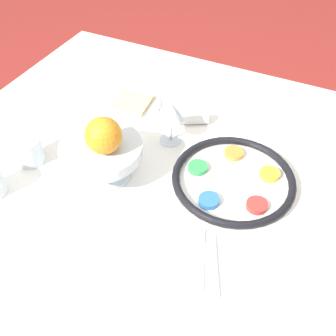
% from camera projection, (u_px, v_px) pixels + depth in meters
% --- Properties ---
extents(ground_plane, '(8.00, 8.00, 0.00)m').
position_uv_depth(ground_plane, '(162.00, 283.00, 1.66)').
color(ground_plane, maroon).
extents(dining_table, '(1.21, 1.01, 0.77)m').
position_uv_depth(dining_table, '(160.00, 229.00, 1.39)').
color(dining_table, white).
rests_on(dining_table, ground_plane).
extents(seder_plate, '(0.32, 0.32, 0.03)m').
position_uv_depth(seder_plate, '(233.00, 180.00, 1.00)').
color(seder_plate, white).
rests_on(seder_plate, dining_table).
extents(wine_glass, '(0.07, 0.07, 0.13)m').
position_uv_depth(wine_glass, '(171.00, 112.00, 1.06)').
color(wine_glass, silver).
rests_on(wine_glass, dining_table).
extents(fruit_stand, '(0.21, 0.21, 0.10)m').
position_uv_depth(fruit_stand, '(102.00, 153.00, 0.98)').
color(fruit_stand, silver).
rests_on(fruit_stand, dining_table).
extents(orange_fruit, '(0.09, 0.09, 0.09)m').
position_uv_depth(orange_fruit, '(103.00, 136.00, 0.92)').
color(orange_fruit, orange).
rests_on(orange_fruit, fruit_stand).
extents(bread_plate, '(0.18, 0.18, 0.02)m').
position_uv_depth(bread_plate, '(132.00, 104.00, 1.24)').
color(bread_plate, silver).
rests_on(bread_plate, dining_table).
extents(napkin_roll, '(0.17, 0.12, 0.04)m').
position_uv_depth(napkin_roll, '(179.00, 118.00, 1.18)').
color(napkin_roll, white).
rests_on(napkin_roll, dining_table).
extents(cup_mid, '(0.07, 0.07, 0.07)m').
position_uv_depth(cup_mid, '(29.00, 151.00, 1.05)').
color(cup_mid, silver).
rests_on(cup_mid, dining_table).
extents(fork_left, '(0.08, 0.15, 0.01)m').
position_uv_depth(fork_left, '(212.00, 263.00, 0.85)').
color(fork_left, silver).
rests_on(fork_left, dining_table).
extents(fork_right, '(0.07, 0.16, 0.01)m').
position_uv_depth(fork_right, '(200.00, 258.00, 0.86)').
color(fork_right, silver).
rests_on(fork_right, dining_table).
extents(spoon, '(0.15, 0.04, 0.01)m').
position_uv_depth(spoon, '(183.00, 115.00, 1.21)').
color(spoon, silver).
rests_on(spoon, dining_table).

